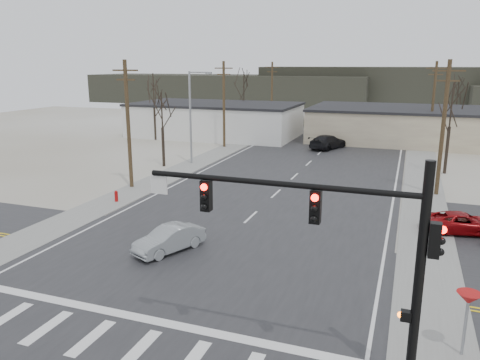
% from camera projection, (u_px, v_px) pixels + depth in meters
% --- Properties ---
extents(ground, '(140.00, 140.00, 0.00)m').
position_uv_depth(ground, '(198.00, 266.00, 22.95)').
color(ground, silver).
rests_on(ground, ground).
extents(main_road, '(18.00, 110.00, 0.05)m').
position_uv_depth(main_road, '(279.00, 191.00, 36.62)').
color(main_road, '#252528').
rests_on(main_road, ground).
extents(cross_road, '(90.00, 10.00, 0.04)m').
position_uv_depth(cross_road, '(198.00, 266.00, 22.95)').
color(cross_road, '#252528').
rests_on(cross_road, ground).
extents(sidewalk_left, '(3.00, 90.00, 0.06)m').
position_uv_depth(sidewalk_left, '(186.00, 168.00, 44.70)').
color(sidewalk_left, gray).
rests_on(sidewalk_left, ground).
extents(sidewalk_right, '(3.00, 90.00, 0.06)m').
position_uv_depth(sidewalk_right, '(423.00, 187.00, 37.65)').
color(sidewalk_right, gray).
rests_on(sidewalk_right, ground).
extents(traffic_signal_mast, '(8.95, 0.43, 7.20)m').
position_uv_depth(traffic_signal_mast, '(352.00, 241.00, 13.54)').
color(traffic_signal_mast, black).
rests_on(traffic_signal_mast, ground).
extents(fire_hydrant, '(0.24, 0.24, 0.87)m').
position_uv_depth(fire_hydrant, '(116.00, 196.00, 33.53)').
color(fire_hydrant, '#A50C0C').
rests_on(fire_hydrant, ground).
extents(yield_sign, '(0.80, 0.80, 2.35)m').
position_uv_depth(yield_sign, '(468.00, 301.00, 15.44)').
color(yield_sign, gray).
rests_on(yield_sign, ground).
extents(building_left_far, '(22.30, 12.30, 4.50)m').
position_uv_depth(building_left_far, '(215.00, 119.00, 64.20)').
color(building_left_far, silver).
rests_on(building_left_far, ground).
extents(building_right_far, '(26.30, 14.30, 4.30)m').
position_uv_depth(building_right_far, '(417.00, 125.00, 59.22)').
color(building_right_far, beige).
rests_on(building_right_far, ground).
extents(upole_left_b, '(2.20, 0.30, 10.00)m').
position_uv_depth(upole_left_b, '(128.00, 123.00, 36.46)').
color(upole_left_b, '#4C3823').
rests_on(upole_left_b, ground).
extents(upole_left_c, '(2.20, 0.30, 10.00)m').
position_uv_depth(upole_left_c, '(224.00, 103.00, 54.69)').
color(upole_left_c, '#4C3823').
rests_on(upole_left_c, ground).
extents(upole_left_d, '(2.20, 0.30, 10.00)m').
position_uv_depth(upole_left_d, '(272.00, 93.00, 72.92)').
color(upole_left_d, '#4C3823').
rests_on(upole_left_d, ground).
extents(upole_right_a, '(2.20, 0.30, 10.00)m').
position_uv_depth(upole_right_a, '(443.00, 126.00, 34.28)').
color(upole_right_a, '#4C3823').
rests_on(upole_right_a, ground).
extents(upole_right_b, '(2.20, 0.30, 10.00)m').
position_uv_depth(upole_right_b, '(433.00, 103.00, 54.33)').
color(upole_right_b, '#4C3823').
rests_on(upole_right_b, ground).
extents(streetlight_main, '(2.40, 0.25, 9.00)m').
position_uv_depth(streetlight_main, '(192.00, 113.00, 45.37)').
color(streetlight_main, gray).
rests_on(streetlight_main, ground).
extents(tree_left_near, '(3.30, 3.30, 7.35)m').
position_uv_depth(tree_left_near, '(162.00, 112.00, 44.25)').
color(tree_left_near, '#2E241C').
rests_on(tree_left_near, ground).
extents(tree_right_mid, '(3.74, 3.74, 8.33)m').
position_uv_depth(tree_right_mid, '(451.00, 108.00, 41.07)').
color(tree_right_mid, '#2E241C').
rests_on(tree_right_mid, ground).
extents(tree_left_far, '(3.96, 3.96, 8.82)m').
position_uv_depth(tree_left_far, '(244.00, 88.00, 68.03)').
color(tree_left_far, '#2E241C').
rests_on(tree_left_far, ground).
extents(tree_right_far, '(3.52, 3.52, 7.84)m').
position_uv_depth(tree_right_far, '(458.00, 95.00, 64.02)').
color(tree_right_far, '#2E241C').
rests_on(tree_right_far, ground).
extents(tree_left_mid, '(3.96, 3.96, 8.82)m').
position_uv_depth(tree_left_mid, '(154.00, 91.00, 59.75)').
color(tree_left_mid, '#2E241C').
rests_on(tree_left_mid, ground).
extents(hill_left, '(70.00, 18.00, 7.00)m').
position_uv_depth(hill_left, '(227.00, 89.00, 117.62)').
color(hill_left, '#333026').
rests_on(hill_left, ground).
extents(hill_center, '(80.00, 18.00, 9.00)m').
position_uv_depth(hill_center, '(441.00, 88.00, 104.40)').
color(hill_center, '#333026').
rests_on(hill_center, ground).
extents(sedan_crossing, '(2.90, 4.25, 1.33)m').
position_uv_depth(sedan_crossing, '(169.00, 239.00, 24.60)').
color(sedan_crossing, gray).
rests_on(sedan_crossing, main_road).
extents(car_far_a, '(4.14, 6.03, 1.62)m').
position_uv_depth(car_far_a, '(328.00, 142.00, 54.46)').
color(car_far_a, black).
rests_on(car_far_a, main_road).
extents(car_far_b, '(3.26, 4.91, 1.55)m').
position_uv_depth(car_far_b, '(313.00, 120.00, 75.93)').
color(car_far_b, black).
rests_on(car_far_b, main_road).
extents(car_parked_red, '(4.64, 2.79, 1.21)m').
position_uv_depth(car_parked_red, '(463.00, 223.00, 27.30)').
color(car_parked_red, maroon).
rests_on(car_parked_red, parking_lot).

